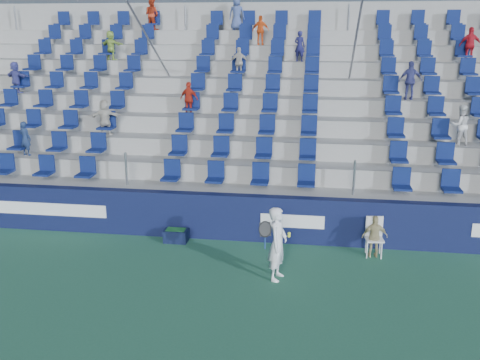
# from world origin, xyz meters

# --- Properties ---
(ground) EXTENTS (70.00, 70.00, 0.00)m
(ground) POSITION_xyz_m (0.00, 0.00, 0.00)
(ground) COLOR #2B6549
(ground) RESTS_ON ground
(sponsor_wall) EXTENTS (24.00, 0.32, 1.20)m
(sponsor_wall) POSITION_xyz_m (0.00, 3.15, 0.60)
(sponsor_wall) COLOR #10163C
(sponsor_wall) RESTS_ON ground
(grandstand) EXTENTS (24.00, 8.17, 6.63)m
(grandstand) POSITION_xyz_m (-0.01, 8.24, 2.13)
(grandstand) COLOR #959691
(grandstand) RESTS_ON ground
(tennis_player) EXTENTS (0.69, 0.67, 1.64)m
(tennis_player) POSITION_xyz_m (1.27, 1.02, 0.82)
(tennis_player) COLOR white
(tennis_player) RESTS_ON ground
(line_judge_chair) EXTENTS (0.45, 0.46, 0.95)m
(line_judge_chair) POSITION_xyz_m (3.48, 2.65, 0.54)
(line_judge_chair) COLOR white
(line_judge_chair) RESTS_ON ground
(line_judge) EXTENTS (0.63, 0.32, 1.04)m
(line_judge) POSITION_xyz_m (3.48, 2.50, 0.52)
(line_judge) COLOR tan
(line_judge) RESTS_ON ground
(ball_bin) EXTENTS (0.60, 0.39, 0.34)m
(ball_bin) POSITION_xyz_m (-1.45, 2.75, 0.18)
(ball_bin) COLOR #0D1533
(ball_bin) RESTS_ON ground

